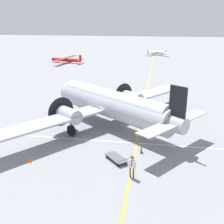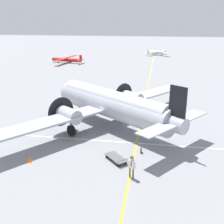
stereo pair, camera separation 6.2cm
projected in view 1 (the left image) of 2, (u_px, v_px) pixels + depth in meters
The scene contains 10 objects.
ground_plane at pixel (112, 127), 29.90m from camera, with size 300.00×300.00×0.00m, color gray.
apron_line_eastwest at pixel (139, 129), 29.44m from camera, with size 120.00×0.16×0.01m.
apron_line_northsouth at pixel (106, 141), 26.50m from camera, with size 0.16×120.00×0.01m.
airliner_main at pixel (109, 103), 29.38m from camera, with size 22.49×19.00×5.83m.
crew_foreground at pixel (132, 165), 20.11m from camera, with size 0.35×0.57×1.72m.
suitcase_near_door at pixel (141, 150), 24.18m from camera, with size 0.39×0.13×0.47m.
baggage_cart at pixel (116, 158), 22.77m from camera, with size 2.27×2.17×0.56m.
light_aircraft_distant at pixel (157, 52), 86.37m from camera, with size 8.34×7.88×1.98m.
light_aircraft_taxiing at pixel (66, 60), 71.37m from camera, with size 11.44×8.59×2.16m.
traffic_cone at pixel (30, 159), 22.60m from camera, with size 0.39×0.39×0.51m.
Camera 1 is at (27.43, 4.54, 11.10)m, focal length 45.00 mm.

